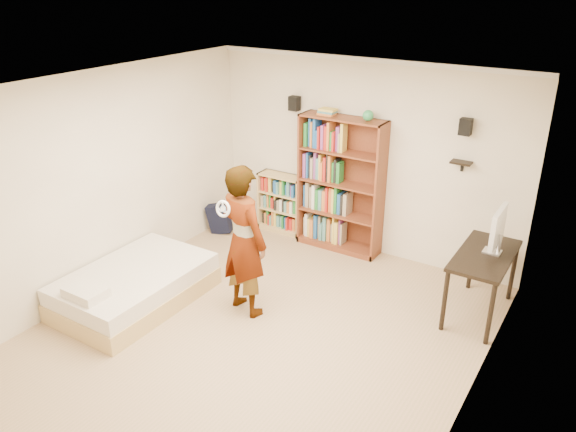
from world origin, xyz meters
name	(u,v)px	position (x,y,z in m)	size (l,w,h in m)	color
ground	(261,331)	(0.00, 0.00, 0.00)	(4.50, 5.00, 0.01)	tan
room_shell	(258,184)	(0.00, 0.00, 1.76)	(4.52, 5.02, 2.71)	#EEE6CC
crown_molding	(256,92)	(0.00, 0.00, 2.67)	(4.50, 5.00, 0.06)	silver
speaker_left	(294,103)	(-1.05, 2.40, 2.00)	(0.14, 0.12, 0.20)	black
speaker_right	(466,127)	(1.35, 2.40, 2.00)	(0.14, 0.12, 0.20)	black
wall_shelf	(461,163)	(1.35, 2.41, 1.55)	(0.25, 0.16, 0.03)	black
tall_bookshelf	(341,185)	(-0.24, 2.32, 0.96)	(1.21, 0.35, 1.92)	brown
low_bookshelf	(282,203)	(-1.25, 2.36, 0.45)	(0.73, 0.27, 0.91)	tan
computer_desk	(480,284)	(1.94, 1.65, 0.39)	(0.58, 1.16, 0.79)	black
imac	(495,231)	(1.99, 1.73, 1.05)	(0.11, 0.53, 0.53)	silver
daybed	(135,282)	(-1.64, -0.30, 0.27)	(1.18, 1.82, 0.54)	silver
person	(244,241)	(-0.41, 0.28, 0.90)	(0.66, 0.43, 1.81)	black
wii_wheel	(223,209)	(-0.41, -0.06, 1.42)	(0.19, 0.19, 0.03)	silver
navy_bag	(219,218)	(-2.03, 1.80, 0.24)	(0.35, 0.23, 0.47)	black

